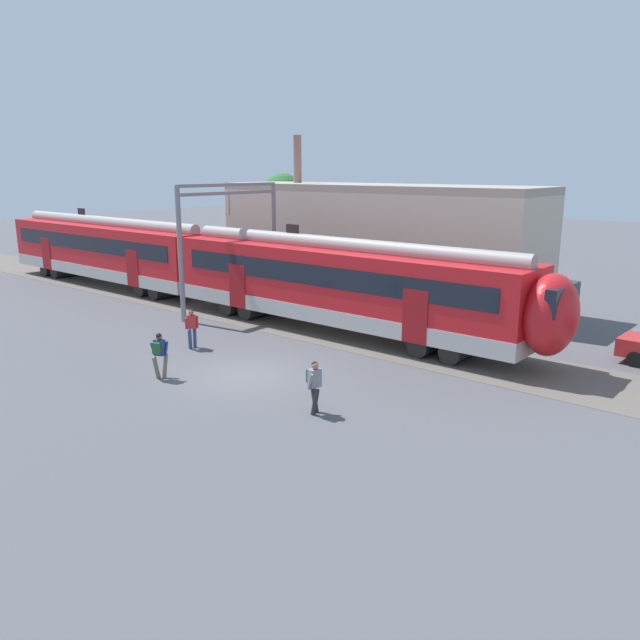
{
  "coord_description": "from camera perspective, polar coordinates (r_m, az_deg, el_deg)",
  "views": [
    {
      "loc": [
        15.79,
        -14.75,
        7.26
      ],
      "look_at": [
        0.92,
        3.07,
        1.6
      ],
      "focal_mm": 35.0,
      "sensor_mm": 36.0,
      "label": 1
    }
  ],
  "objects": [
    {
      "name": "ground_plane",
      "position": [
        22.8,
        -6.76,
        -4.97
      ],
      "size": [
        160.0,
        160.0,
        0.0
      ],
      "primitive_type": "plane",
      "color": "#515156"
    },
    {
      "name": "pedestrian_red",
      "position": [
        26.17,
        -11.65,
        -0.45
      ],
      "size": [
        0.52,
        0.67,
        1.67
      ],
      "color": "navy",
      "rests_on": "ground"
    },
    {
      "name": "commuter_train",
      "position": [
        33.76,
        -9.84,
        4.98
      ],
      "size": [
        38.05,
        3.07,
        4.73
      ],
      "color": "#B7B2AD",
      "rests_on": "ground"
    },
    {
      "name": "pedestrian_grey",
      "position": [
        18.85,
        -0.53,
        -5.73
      ],
      "size": [
        0.61,
        0.61,
        1.67
      ],
      "color": "#28282D",
      "rests_on": "ground"
    },
    {
      "name": "track_bed",
      "position": [
        36.06,
        -12.26,
        1.78
      ],
      "size": [
        80.0,
        4.4,
        0.01
      ],
      "primitive_type": "cube",
      "color": "#605951",
      "rests_on": "ground"
    },
    {
      "name": "pedestrian_navy",
      "position": [
        22.64,
        -14.47,
        -2.82
      ],
      "size": [
        0.53,
        0.71,
        1.67
      ],
      "color": "#6B6051",
      "rests_on": "ground"
    },
    {
      "name": "street_tree_left",
      "position": [
        44.99,
        -3.39,
        11.16
      ],
      "size": [
        3.24,
        3.24,
        6.94
      ],
      "color": "brown",
      "rests_on": "ground"
    },
    {
      "name": "catenary_gantry",
      "position": [
        32.39,
        -8.22,
        8.34
      ],
      "size": [
        0.24,
        6.64,
        6.53
      ],
      "color": "gray",
      "rests_on": "ground"
    },
    {
      "name": "background_building",
      "position": [
        35.57,
        4.92,
        7.11
      ],
      "size": [
        19.12,
        5.0,
        9.2
      ],
      "color": "beige",
      "rests_on": "ground"
    }
  ]
}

